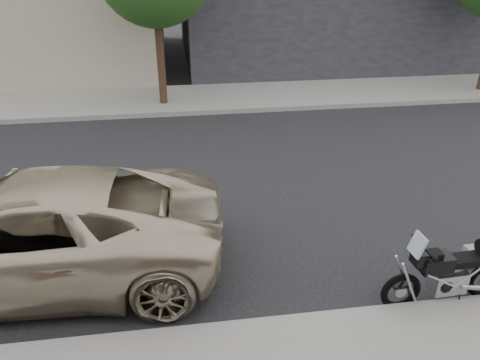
% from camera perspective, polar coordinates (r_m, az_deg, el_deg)
% --- Properties ---
extents(ground, '(120.00, 120.00, 0.00)m').
position_cam_1_polar(ground, '(10.05, 2.24, -1.02)').
color(ground, black).
rests_on(ground, ground).
extents(far_sidewalk, '(44.00, 3.00, 0.15)m').
position_cam_1_polar(far_sidewalk, '(16.01, -1.97, 10.01)').
color(far_sidewalk, gray).
rests_on(far_sidewalk, ground).
extents(motorcycle, '(1.95, 0.68, 1.23)m').
position_cam_1_polar(motorcycle, '(7.44, 24.66, -10.00)').
color(motorcycle, black).
rests_on(motorcycle, ground).
extents(minivan, '(5.96, 2.95, 1.62)m').
position_cam_1_polar(minivan, '(7.78, -24.36, -5.71)').
color(minivan, '#C4B598').
rests_on(minivan, ground).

